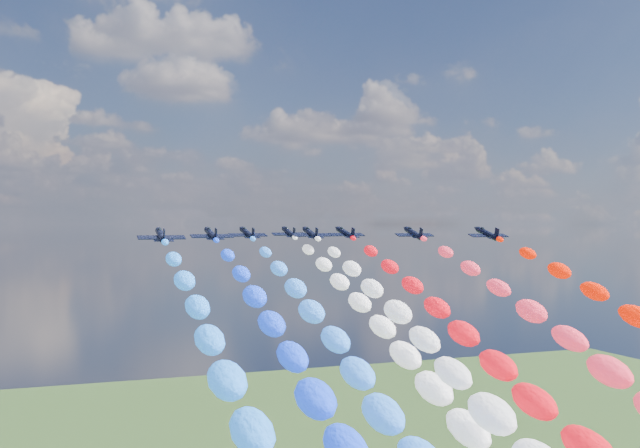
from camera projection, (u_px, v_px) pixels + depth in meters
name	position (u px, v px, depth m)	size (l,w,h in m)	color
jet_0	(161.00, 235.00, 132.75)	(8.24, 11.04, 2.43)	black
jet_1	(211.00, 234.00, 147.80)	(8.24, 11.04, 2.43)	black
trail_1	(331.00, 444.00, 86.41)	(6.11, 127.81, 50.39)	#143CF6
jet_2	(247.00, 233.00, 162.95)	(8.24, 11.04, 2.43)	black
trail_2	(371.00, 411.00, 101.56)	(6.11, 127.81, 50.39)	#2A74F2
jet_3	(311.00, 233.00, 162.66)	(8.24, 11.04, 2.43)	black
trail_3	(473.00, 412.00, 101.27)	(6.11, 127.81, 50.39)	silver
jet_4	(289.00, 233.00, 177.35)	(8.24, 11.04, 2.43)	black
trail_4	(419.00, 388.00, 115.96)	(6.11, 127.81, 50.39)	white
jet_5	(345.00, 233.00, 169.12)	(8.24, 11.04, 2.43)	black
trail_5	(518.00, 400.00, 107.73)	(6.11, 127.81, 50.39)	red
jet_6	(414.00, 233.00, 163.92)	(8.24, 11.04, 2.43)	black
trail_6	(635.00, 409.00, 102.53)	(6.11, 127.81, 50.39)	#F72A43
jet_7	(487.00, 234.00, 156.58)	(8.24, 11.04, 2.43)	black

